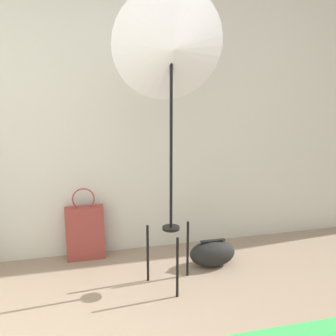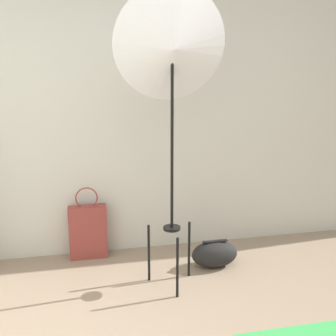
# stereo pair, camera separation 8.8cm
# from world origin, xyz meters

# --- Properties ---
(wall_back) EXTENTS (8.00, 0.05, 2.60)m
(wall_back) POSITION_xyz_m (0.00, 2.10, 1.30)
(wall_back) COLOR beige
(wall_back) RESTS_ON ground_plane
(photo_umbrella) EXTENTS (0.79, 0.38, 2.16)m
(photo_umbrella) POSITION_xyz_m (0.09, 1.37, 1.74)
(photo_umbrella) COLOR black
(photo_umbrella) RESTS_ON ground_plane
(tote_bag) EXTENTS (0.33, 0.11, 0.64)m
(tote_bag) POSITION_xyz_m (-0.53, 1.97, 0.25)
(tote_bag) COLOR brown
(tote_bag) RESTS_ON ground_plane
(duffel_bag) EXTENTS (0.39, 0.22, 0.23)m
(duffel_bag) POSITION_xyz_m (0.50, 1.58, 0.11)
(duffel_bag) COLOR black
(duffel_bag) RESTS_ON ground_plane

